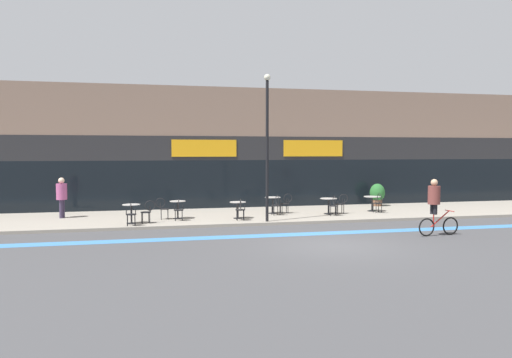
# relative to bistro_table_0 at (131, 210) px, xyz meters

# --- Properties ---
(ground_plane) EXTENTS (120.00, 120.00, 0.00)m
(ground_plane) POSITION_rel_bistro_table_0_xyz_m (6.31, -5.44, -0.67)
(ground_plane) COLOR #424244
(sidewalk_slab) EXTENTS (40.00, 5.50, 0.12)m
(sidewalk_slab) POSITION_rel_bistro_table_0_xyz_m (6.31, 1.81, -0.61)
(sidewalk_slab) COLOR gray
(sidewalk_slab) RESTS_ON ground
(storefront_facade) EXTENTS (40.00, 4.06, 6.18)m
(storefront_facade) POSITION_rel_bistro_table_0_xyz_m (6.31, 6.53, 2.41)
(storefront_facade) COLOR #7F6656
(storefront_facade) RESTS_ON ground
(bike_lane_stripe) EXTENTS (36.00, 0.70, 0.01)m
(bike_lane_stripe) POSITION_rel_bistro_table_0_xyz_m (6.31, -3.22, -0.66)
(bike_lane_stripe) COLOR #3D7AB7
(bike_lane_stripe) RESTS_ON ground
(bistro_table_0) EXTENTS (0.70, 0.70, 0.77)m
(bistro_table_0) POSITION_rel_bistro_table_0_xyz_m (0.00, 0.00, 0.00)
(bistro_table_0) COLOR black
(bistro_table_0) RESTS_ON sidewalk_slab
(bistro_table_1) EXTENTS (0.67, 0.67, 0.76)m
(bistro_table_1) POSITION_rel_bistro_table_0_xyz_m (1.88, 1.00, -0.01)
(bistro_table_1) COLOR black
(bistro_table_1) RESTS_ON sidewalk_slab
(bistro_table_2) EXTENTS (0.69, 0.69, 0.71)m
(bistro_table_2) POSITION_rel_bistro_table_0_xyz_m (4.37, 0.52, -0.04)
(bistro_table_2) COLOR black
(bistro_table_2) RESTS_ON sidewalk_slab
(bistro_table_3) EXTENTS (0.72, 0.72, 0.76)m
(bistro_table_3) POSITION_rel_bistro_table_0_xyz_m (6.25, 1.80, -0.00)
(bistro_table_3) COLOR black
(bistro_table_3) RESTS_ON sidewalk_slab
(bistro_table_4) EXTENTS (0.77, 0.77, 0.72)m
(bistro_table_4) POSITION_rel_bistro_table_0_xyz_m (8.68, 1.07, -0.03)
(bistro_table_4) COLOR black
(bistro_table_4) RESTS_ON sidewalk_slab
(bistro_table_5) EXTENTS (0.80, 0.80, 0.71)m
(bistro_table_5) POSITION_rel_bistro_table_0_xyz_m (11.09, 1.60, -0.03)
(bistro_table_5) COLOR black
(bistro_table_5) RESTS_ON sidewalk_slab
(cafe_chair_0_near) EXTENTS (0.41, 0.58, 0.90)m
(cafe_chair_0_near) POSITION_rel_bistro_table_0_xyz_m (-0.00, -0.63, -0.03)
(cafe_chair_0_near) COLOR black
(cafe_chair_0_near) RESTS_ON sidewalk_slab
(cafe_chair_0_side) EXTENTS (0.60, 0.45, 0.90)m
(cafe_chair_0_side) POSITION_rel_bistro_table_0_xyz_m (0.63, 0.01, -0.03)
(cafe_chair_0_side) COLOR black
(cafe_chair_0_side) RESTS_ON sidewalk_slab
(cafe_chair_1_near) EXTENTS (0.43, 0.59, 0.90)m
(cafe_chair_1_near) POSITION_rel_bistro_table_0_xyz_m (1.88, 0.38, -0.03)
(cafe_chair_1_near) COLOR black
(cafe_chair_1_near) RESTS_ON sidewalk_slab
(cafe_chair_1_side) EXTENTS (0.58, 0.41, 0.90)m
(cafe_chair_1_side) POSITION_rel_bistro_table_0_xyz_m (1.26, 1.01, -0.03)
(cafe_chair_1_side) COLOR black
(cafe_chair_1_side) RESTS_ON sidewalk_slab
(cafe_chair_2_near) EXTENTS (0.45, 0.60, 0.90)m
(cafe_chair_2_near) POSITION_rel_bistro_table_0_xyz_m (4.37, -0.11, -0.03)
(cafe_chair_2_near) COLOR black
(cafe_chair_2_near) RESTS_ON sidewalk_slab
(cafe_chair_3_near) EXTENTS (0.43, 0.59, 0.90)m
(cafe_chair_3_near) POSITION_rel_bistro_table_0_xyz_m (6.25, 1.18, -0.03)
(cafe_chair_3_near) COLOR black
(cafe_chair_3_near) RESTS_ON sidewalk_slab
(cafe_chair_3_side) EXTENTS (0.58, 0.41, 0.90)m
(cafe_chair_3_side) POSITION_rel_bistro_table_0_xyz_m (6.87, 1.80, -0.03)
(cafe_chair_3_side) COLOR black
(cafe_chair_3_side) RESTS_ON sidewalk_slab
(cafe_chair_4_near) EXTENTS (0.45, 0.60, 0.90)m
(cafe_chair_4_near) POSITION_rel_bistro_table_0_xyz_m (8.67, 0.45, -0.03)
(cafe_chair_4_near) COLOR black
(cafe_chair_4_near) RESTS_ON sidewalk_slab
(cafe_chair_4_side) EXTENTS (0.59, 0.43, 0.90)m
(cafe_chair_4_side) POSITION_rel_bistro_table_0_xyz_m (9.30, 1.07, -0.03)
(cafe_chair_4_side) COLOR black
(cafe_chair_4_side) RESTS_ON sidewalk_slab
(cafe_chair_5_near) EXTENTS (0.41, 0.58, 0.90)m
(cafe_chair_5_near) POSITION_rel_bistro_table_0_xyz_m (11.09, 0.98, -0.03)
(cafe_chair_5_near) COLOR black
(cafe_chair_5_near) RESTS_ON sidewalk_slab
(planter_pot) EXTENTS (0.78, 0.78, 1.16)m
(planter_pot) POSITION_rel_bistro_table_0_xyz_m (12.37, 3.63, 0.08)
(planter_pot) COLOR brown
(planter_pot) RESTS_ON sidewalk_slab
(lamp_post) EXTENTS (0.26, 0.26, 5.95)m
(lamp_post) POSITION_rel_bistro_table_0_xyz_m (5.38, -0.59, 2.84)
(lamp_post) COLOR black
(lamp_post) RESTS_ON sidewalk_slab
(cyclist_0) EXTENTS (1.63, 0.51, 2.01)m
(cyclist_0) POSITION_rel_bistro_table_0_xyz_m (10.46, -4.58, 0.50)
(cyclist_0) COLOR black
(cyclist_0) RESTS_ON ground
(pedestrian_near_end) EXTENTS (0.55, 0.55, 1.73)m
(pedestrian_near_end) POSITION_rel_bistro_table_0_xyz_m (-2.93, 2.39, 0.48)
(pedestrian_near_end) COLOR #382D47
(pedestrian_near_end) RESTS_ON sidewalk_slab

